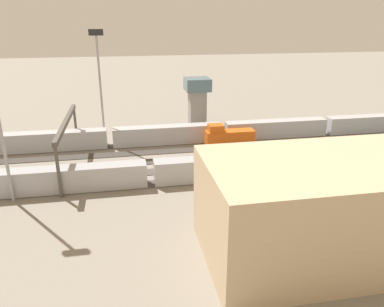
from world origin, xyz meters
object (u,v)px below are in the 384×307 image
at_px(train_on_track_0, 168,135).
at_px(control_tower, 197,97).
at_px(train_on_track_1, 228,138).
at_px(signal_gantry, 66,128).
at_px(light_mast_0, 99,71).
at_px(train_on_track_4, 142,173).

xyz_separation_m(train_on_track_0, control_tower, (-9.08, -13.97, 4.79)).
bearing_deg(train_on_track_1, control_tower, -81.69).
distance_m(train_on_track_0, signal_gantry, 22.06).
bearing_deg(train_on_track_1, train_on_track_0, -22.87).
height_order(light_mast_0, signal_gantry, light_mast_0).
height_order(train_on_track_4, train_on_track_0, train_on_track_4).
relative_size(train_on_track_4, signal_gantry, 5.56).
bearing_deg(train_on_track_1, train_on_track_4, 38.95).
height_order(train_on_track_0, train_on_track_1, train_on_track_1).
bearing_deg(control_tower, train_on_track_1, 98.31).
xyz_separation_m(light_mast_0, signal_gantry, (5.61, 12.96, -7.75)).
relative_size(train_on_track_4, light_mast_0, 5.97).
bearing_deg(control_tower, train_on_track_0, 56.98).
xyz_separation_m(train_on_track_1, signal_gantry, (30.76, 5.00, 5.26)).
relative_size(train_on_track_4, control_tower, 12.05).
relative_size(signal_gantry, control_tower, 2.17).
bearing_deg(signal_gantry, light_mast_0, -113.38).
bearing_deg(train_on_track_4, control_tower, -114.92).
xyz_separation_m(train_on_track_4, control_tower, (-15.79, -33.97, 4.75)).
relative_size(train_on_track_0, signal_gantry, 4.79).
bearing_deg(light_mast_0, signal_gantry, 66.62).
relative_size(train_on_track_1, light_mast_0, 0.43).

